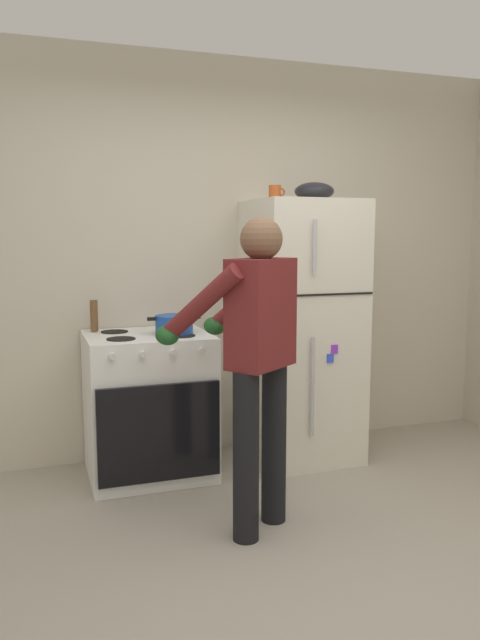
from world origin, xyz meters
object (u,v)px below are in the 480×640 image
object	(u,v)px
person_cook	(254,346)
refrigerator	(301,331)
mixing_bowl	(314,191)
stove_range	(149,405)
pepper_mill	(94,316)
coffee_mug	(275,193)
red_pot	(174,324)

from	to	relation	value
person_cook	refrigerator	bearing A→B (deg)	53.41
person_cook	mixing_bowl	size ratio (longest dim) A/B	6.13
mixing_bowl	stove_range	bearing A→B (deg)	-179.47
pepper_mill	mixing_bowl	bearing A→B (deg)	-7.98
coffee_mug	pepper_mill	size ratio (longest dim) A/B	0.57
stove_range	refrigerator	bearing A→B (deg)	0.55
coffee_mug	person_cook	bearing A→B (deg)	-117.42
stove_range	coffee_mug	xyz separation A→B (m)	(0.87, 0.06, 1.34)
coffee_mug	refrigerator	bearing A→B (deg)	-15.83
stove_range	red_pot	bearing A→B (deg)	-13.92
refrigerator	pepper_mill	distance (m)	1.37
pepper_mill	person_cook	bearing A→B (deg)	-58.84
red_pot	pepper_mill	xyz separation A→B (m)	(-0.46, 0.25, 0.04)
refrigerator	red_pot	bearing A→B (deg)	-176.79
person_cook	red_pot	bearing A→B (deg)	103.80
person_cook	mixing_bowl	world-z (taller)	mixing_bowl
red_pot	coffee_mug	distance (m)	1.09
stove_range	red_pot	size ratio (longest dim) A/B	2.73
refrigerator	mixing_bowl	distance (m)	0.93
refrigerator	person_cook	distance (m)	1.14
stove_range	pepper_mill	distance (m)	0.67
mixing_bowl	person_cook	bearing A→B (deg)	-129.70
refrigerator	pepper_mill	size ratio (longest dim) A/B	8.88
red_pot	pepper_mill	world-z (taller)	pepper_mill
stove_range	person_cook	distance (m)	1.10
person_cook	pepper_mill	xyz separation A→B (m)	(-0.67, 1.11, 0.05)
red_pot	pepper_mill	distance (m)	0.53
stove_range	person_cook	world-z (taller)	person_cook
red_pot	mixing_bowl	world-z (taller)	mixing_bowl
red_pot	refrigerator	bearing A→B (deg)	3.21
coffee_mug	mixing_bowl	xyz separation A→B (m)	(0.26, -0.05, 0.01)
person_cook	pepper_mill	world-z (taller)	person_cook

